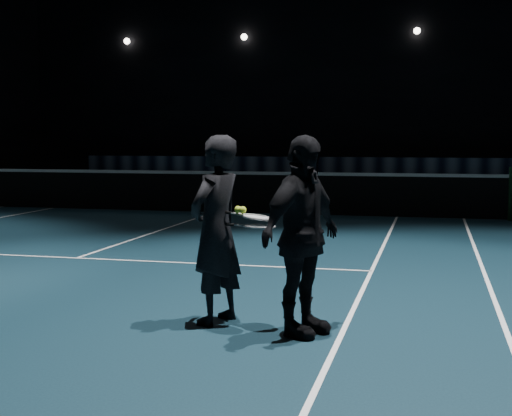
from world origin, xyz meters
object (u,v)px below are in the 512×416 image
(player_b, at_px, (302,236))
(tennis_balls, at_px, (241,208))
(racket_lower, at_px, (260,226))
(player_a, at_px, (216,230))
(racket_upper, at_px, (257,217))

(player_b, distance_m, tennis_balls, 0.63)
(racket_lower, relative_size, tennis_balls, 5.67)
(player_a, bearing_deg, player_b, 95.39)
(tennis_balls, bearing_deg, player_a, 166.87)
(racket_upper, distance_m, tennis_balls, 0.17)
(racket_lower, bearing_deg, racket_upper, 141.34)
(player_a, bearing_deg, racket_upper, 101.11)
(racket_upper, bearing_deg, tennis_balls, -170.43)
(racket_lower, bearing_deg, player_b, -0.00)
(tennis_balls, bearing_deg, racket_lower, -15.72)
(racket_upper, bearing_deg, racket_lower, -42.66)
(player_a, height_order, racket_upper, player_a)
(player_a, distance_m, racket_upper, 0.42)
(player_b, height_order, racket_lower, player_b)
(player_a, distance_m, player_b, 0.85)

